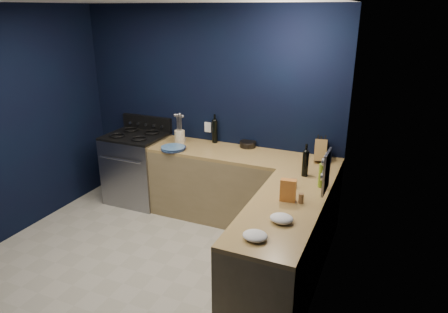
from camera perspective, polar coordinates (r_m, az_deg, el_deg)
The scene contains 26 objects.
floor at distance 4.43m, azimuth -12.23°, elevation -15.57°, with size 3.50×3.50×0.02m, color #ABA596.
wall_back at distance 5.27m, azimuth -2.20°, elevation 6.51°, with size 3.50×0.02×2.60m, color black.
wall_right at distance 3.15m, azimuth 13.09°, elevation -3.65°, with size 0.02×3.50×2.60m, color black.
cab_back at distance 5.05m, azimuth 2.50°, elevation -4.60°, with size 2.30×0.63×0.86m, color olive.
top_back at distance 4.88m, azimuth 2.58°, elevation 0.21°, with size 2.30×0.63×0.04m, color brown.
cab_right at distance 3.86m, azimuth 8.05°, elevation -13.20°, with size 0.63×1.67×0.86m, color olive.
top_right at distance 3.64m, azimuth 8.39°, elevation -7.26°, with size 0.63×1.67×0.04m, color brown.
gas_range at distance 5.70m, azimuth -12.04°, elevation -1.72°, with size 0.76×0.66×0.92m, color gray.
oven_door at distance 5.48m, azimuth -13.92°, elevation -2.93°, with size 0.59×0.02×0.42m, color black.
cooktop at distance 5.55m, azimuth -12.40°, elevation 2.84°, with size 0.76×0.66×0.03m, color black.
backguard at distance 5.76m, azimuth -10.75°, elevation 4.66°, with size 0.76×0.06×0.20m, color black.
spice_panel at distance 3.70m, azimuth 14.21°, elevation -2.10°, with size 0.02×0.28×0.38m, color gray.
wall_outlet at distance 5.31m, azimuth -2.27°, elevation 4.15°, with size 0.09×0.02×0.13m, color white.
plate_stack at distance 5.03m, azimuth -7.17°, elevation 1.18°, with size 0.30×0.30×0.04m, color #36528B.
ramekin at distance 5.34m, azimuth -5.96°, elevation 2.36°, with size 0.10×0.10×0.04m, color white.
utensil_crock at distance 5.26m, azimuth -6.24°, elevation 2.77°, with size 0.13×0.13×0.16m, color #F2E3C2.
wine_bottle_back at distance 5.23m, azimuth -1.31°, elevation 3.52°, with size 0.07×0.07×0.29m, color black.
lemon_basket at distance 5.09m, azimuth 3.37°, elevation 1.76°, with size 0.20×0.20×0.08m, color black.
knife_block at distance 4.74m, azimuth 13.41°, elevation 0.88°, with size 0.13×0.22×0.24m, color brown.
wine_bottle_right at distance 4.26m, azimuth 11.35°, elevation -1.01°, with size 0.07×0.07×0.27m, color black.
oil_bottle at distance 4.03m, azimuth 13.50°, elevation -2.61°, with size 0.06×0.06×0.24m, color olive.
spice_jar_near at distance 3.99m, azimuth 9.79°, elevation -3.69°, with size 0.04×0.04×0.10m, color olive.
spice_jar_far at distance 3.70m, azimuth 10.78°, elevation -5.79°, with size 0.05×0.05×0.09m, color olive.
crouton_bag at distance 3.69m, azimuth 9.00°, elevation -4.72°, with size 0.14×0.07×0.21m, color #B03C24.
towel_front at distance 3.36m, azimuth 8.10°, elevation -8.61°, with size 0.19×0.16×0.07m, color white.
towel_end at distance 3.12m, azimuth 4.39°, elevation -11.03°, with size 0.19×0.17×0.06m, color white.
Camera 1 is at (2.23, -2.85, 2.54)m, focal length 32.54 mm.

